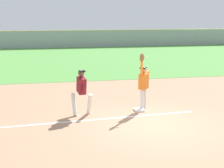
{
  "coord_description": "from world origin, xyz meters",
  "views": [
    {
      "loc": [
        -3.25,
        -9.9,
        3.84
      ],
      "look_at": [
        -1.13,
        1.98,
        1.05
      ],
      "focal_mm": 50.7,
      "sensor_mm": 36.0,
      "label": 1
    }
  ],
  "objects": [
    {
      "name": "baseball",
      "position": [
        0.15,
        1.69,
        2.14
      ],
      "size": [
        0.07,
        0.07,
        0.07
      ],
      "primitive_type": "sphere",
      "color": "white"
    },
    {
      "name": "first_base",
      "position": [
        -0.1,
        1.65,
        0.04
      ],
      "size": [
        0.39,
        0.39,
        0.08
      ],
      "primitive_type": "cube",
      "rotation": [
        0.0,
        0.0,
        0.02
      ],
      "color": "white",
      "rests_on": "ground_plane"
    },
    {
      "name": "outfield_fence",
      "position": [
        -0.0,
        24.49,
        0.92
      ],
      "size": [
        51.1,
        0.08,
        1.83
      ],
      "color": "#93999E",
      "rests_on": "ground_plane"
    },
    {
      "name": "ground_plane",
      "position": [
        0.0,
        0.0,
        0.0
      ],
      "size": [
        75.62,
        75.62,
        0.0
      ],
      "primitive_type": "plane",
      "color": "tan"
    },
    {
      "name": "parked_car_white",
      "position": [
        -6.58,
        27.85,
        0.67
      ],
      "size": [
        4.54,
        2.4,
        1.25
      ],
      "rotation": [
        0.0,
        0.0,
        0.08
      ],
      "color": "white",
      "rests_on": "ground_plane"
    },
    {
      "name": "parked_car_tan",
      "position": [
        -0.77,
        27.8,
        0.67
      ],
      "size": [
        4.56,
        2.44,
        1.25
      ],
      "rotation": [
        0.0,
        0.0,
        -0.09
      ],
      "color": "tan",
      "rests_on": "ground_plane"
    },
    {
      "name": "outfield_grass",
      "position": [
        0.0,
        15.92,
        0.01
      ],
      "size": [
        51.02,
        17.14,
        0.01
      ],
      "primitive_type": "cube",
      "color": "#549342",
      "rests_on": "ground_plane"
    },
    {
      "name": "runner",
      "position": [
        -2.37,
        1.56,
        1.0
      ],
      "size": [
        0.82,
        0.84,
        1.72
      ],
      "rotation": [
        0.0,
        0.0,
        0.21
      ],
      "color": "white",
      "rests_on": "ground_plane"
    },
    {
      "name": "fielder",
      "position": [
        0.09,
        1.8,
        1.12
      ],
      "size": [
        0.65,
        0.77,
        2.28
      ],
      "rotation": [
        0.0,
        0.0,
        2.47
      ],
      "color": "silver",
      "rests_on": "ground_plane"
    },
    {
      "name": "chalk_foul_line",
      "position": [
        -4.1,
        0.75,
        0.0
      ],
      "size": [
        11.98,
        0.97,
        0.01
      ],
      "primitive_type": "cube",
      "rotation": [
        0.0,
        0.0,
        0.07
      ],
      "color": "white",
      "rests_on": "ground_plane"
    },
    {
      "name": "parked_car_green",
      "position": [
        5.07,
        27.99,
        0.67
      ],
      "size": [
        4.51,
        2.34,
        1.25
      ],
      "rotation": [
        0.0,
        0.0,
        0.06
      ],
      "color": "#1E6B33",
      "rests_on": "ground_plane"
    }
  ]
}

